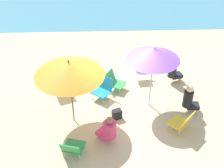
{
  "coord_description": "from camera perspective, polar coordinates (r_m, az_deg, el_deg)",
  "views": [
    {
      "loc": [
        -0.41,
        -7.35,
        6.21
      ],
      "look_at": [
        -0.14,
        0.13,
        0.7
      ],
      "focal_mm": 49.87,
      "sensor_mm": 36.0,
      "label": 1
    }
  ],
  "objects": [
    {
      "name": "beach_chair_b",
      "position": [
        8.75,
        12.8,
        -6.7
      ],
      "size": [
        0.77,
        0.77,
        0.7
      ],
      "rotation": [
        0.0,
        0.0,
        2.38
      ],
      "color": "gold",
      "rests_on": "ground_plane"
    },
    {
      "name": "beach_chair_e",
      "position": [
        10.6,
        5.58,
        2.14
      ],
      "size": [
        0.5,
        0.58,
        0.58
      ],
      "rotation": [
        0.0,
        0.0,
        -1.48
      ],
      "color": "white",
      "rests_on": "ground_plane"
    },
    {
      "name": "umbrella_purple",
      "position": [
        8.63,
        7.62,
        5.57
      ],
      "size": [
        1.5,
        1.5,
        2.09
      ],
      "color": "silver",
      "rests_on": "ground_plane"
    },
    {
      "name": "beach_chair_a",
      "position": [
        9.97,
        -9.26,
        -0.15
      ],
      "size": [
        0.71,
        0.75,
        0.69
      ],
      "rotation": [
        0.0,
        0.0,
        -1.2
      ],
      "color": "white",
      "rests_on": "ground_plane"
    },
    {
      "name": "beach_chair_c",
      "position": [
        10.08,
        0.37,
        0.58
      ],
      "size": [
        0.71,
        0.67,
        0.63
      ],
      "rotation": [
        0.0,
        0.0,
        -0.49
      ],
      "color": "#33934C",
      "rests_on": "ground_plane"
    },
    {
      "name": "ground_plane",
      "position": [
        9.63,
        0.89,
        -3.81
      ],
      "size": [
        40.0,
        40.0,
        0.0
      ],
      "primitive_type": "plane",
      "color": "#D3BC8C"
    },
    {
      "name": "umbrella_orange",
      "position": [
        8.08,
        -7.87,
        2.8
      ],
      "size": [
        1.86,
        1.86,
        2.05
      ],
      "color": "#4C4C51",
      "rests_on": "ground_plane"
    },
    {
      "name": "beach_chair_d",
      "position": [
        8.02,
        -7.26,
        -11.52
      ],
      "size": [
        0.64,
        0.67,
        0.58
      ],
      "rotation": [
        0.0,
        0.0,
        1.3
      ],
      "color": "#33934C",
      "rests_on": "ground_plane"
    },
    {
      "name": "person_a",
      "position": [
        9.38,
        14.03,
        -2.67
      ],
      "size": [
        0.54,
        0.31,
        0.96
      ],
      "rotation": [
        0.0,
        0.0,
        6.22
      ],
      "color": "black",
      "rests_on": "ground_plane"
    },
    {
      "name": "beach_chair_f",
      "position": [
        9.71,
        -1.63,
        -0.72
      ],
      "size": [
        0.76,
        0.76,
        0.68
      ],
      "rotation": [
        0.0,
        0.0,
        -2.24
      ],
      "color": "teal",
      "rests_on": "ground_plane"
    },
    {
      "name": "beach_bag",
      "position": [
        9.08,
        0.9,
        -5.55
      ],
      "size": [
        0.31,
        0.27,
        0.29
      ],
      "primitive_type": "cube",
      "rotation": [
        0.0,
        0.0,
        0.41
      ],
      "color": "black",
      "rests_on": "ground_plane"
    },
    {
      "name": "person_b",
      "position": [
        8.18,
        -0.68,
        -8.38
      ],
      "size": [
        0.56,
        0.55,
        0.91
      ],
      "rotation": [
        0.0,
        0.0,
        2.41
      ],
      "color": "#DB3866",
      "rests_on": "ground_plane"
    },
    {
      "name": "person_c",
      "position": [
        10.52,
        11.25,
        2.47
      ],
      "size": [
        0.53,
        0.38,
        0.95
      ],
      "rotation": [
        0.0,
        0.0,
        0.29
      ],
      "color": "black",
      "rests_on": "ground_plane"
    }
  ]
}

